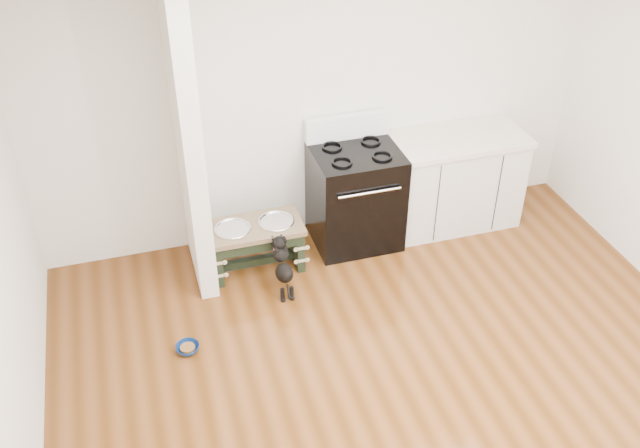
# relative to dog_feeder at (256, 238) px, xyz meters

# --- Properties ---
(ground) EXTENTS (5.00, 5.00, 0.00)m
(ground) POSITION_rel_dog_feeder_xyz_m (0.71, -1.99, -0.32)
(ground) COLOR #4F2A0E
(ground) RESTS_ON ground
(room_shell) EXTENTS (5.00, 5.00, 5.00)m
(room_shell) POSITION_rel_dog_feeder_xyz_m (0.71, -1.99, 1.30)
(room_shell) COLOR silver
(room_shell) RESTS_ON ground
(partition_wall) EXTENTS (0.15, 0.80, 2.70)m
(partition_wall) POSITION_rel_dog_feeder_xyz_m (-0.46, 0.11, 1.03)
(partition_wall) COLOR silver
(partition_wall) RESTS_ON ground
(oven_range) EXTENTS (0.76, 0.69, 1.14)m
(oven_range) POSITION_rel_dog_feeder_xyz_m (0.96, 0.17, 0.16)
(oven_range) COLOR black
(oven_range) RESTS_ON ground
(cabinet_run) EXTENTS (1.24, 0.64, 0.91)m
(cabinet_run) POSITION_rel_dog_feeder_xyz_m (1.94, 0.19, 0.13)
(cabinet_run) COLOR silver
(cabinet_run) RESTS_ON ground
(dog_feeder) EXTENTS (0.82, 0.44, 0.47)m
(dog_feeder) POSITION_rel_dog_feeder_xyz_m (0.00, 0.00, 0.00)
(dog_feeder) COLOR black
(dog_feeder) RESTS_ON ground
(puppy) EXTENTS (0.14, 0.42, 0.50)m
(puppy) POSITION_rel_dog_feeder_xyz_m (0.15, -0.38, -0.05)
(puppy) COLOR black
(puppy) RESTS_ON ground
(floor_bowl) EXTENTS (0.23, 0.23, 0.06)m
(floor_bowl) POSITION_rel_dog_feeder_xyz_m (-0.74, -0.86, -0.29)
(floor_bowl) COLOR navy
(floor_bowl) RESTS_ON ground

